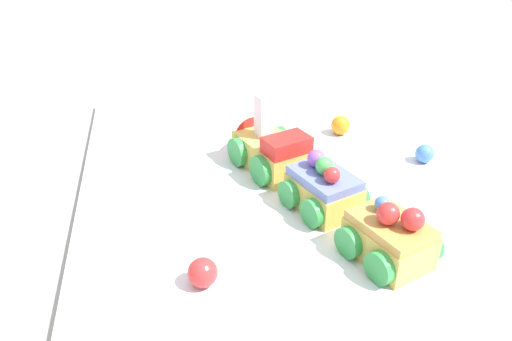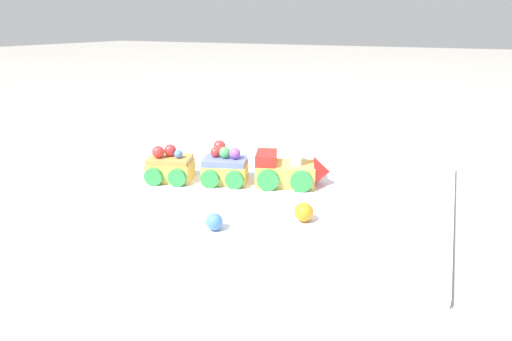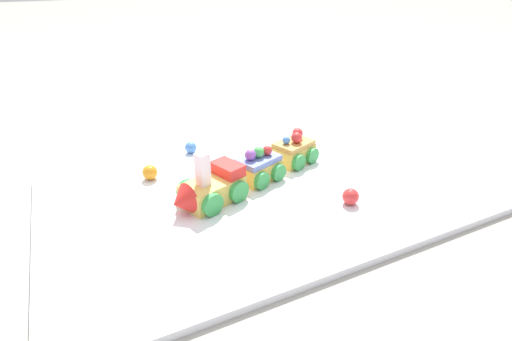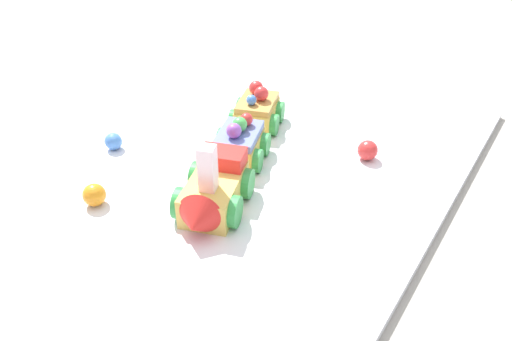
{
  "view_description": "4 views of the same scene",
  "coord_description": "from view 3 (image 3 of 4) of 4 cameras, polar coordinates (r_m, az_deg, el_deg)",
  "views": [
    {
      "loc": [
        -0.45,
        0.13,
        0.33
      ],
      "look_at": [
        0.03,
        0.03,
        0.05
      ],
      "focal_mm": 35.0,
      "sensor_mm": 36.0,
      "label": 1
    },
    {
      "loc": [
        0.33,
        -0.63,
        0.28
      ],
      "look_at": [
        0.04,
        -0.02,
        0.03
      ],
      "focal_mm": 28.0,
      "sensor_mm": 36.0,
      "label": 2
    },
    {
      "loc": [
        0.28,
        0.54,
        0.36
      ],
      "look_at": [
        0.0,
        -0.03,
        0.04
      ],
      "focal_mm": 28.0,
      "sensor_mm": 36.0,
      "label": 3
    },
    {
      "loc": [
        0.46,
        0.3,
        0.38
      ],
      "look_at": [
        0.03,
        0.01,
        0.04
      ],
      "focal_mm": 35.0,
      "sensor_mm": 36.0,
      "label": 4
    }
  ],
  "objects": [
    {
      "name": "cake_train_locomotive",
      "position": [
        0.66,
        -6.86,
        -2.74
      ],
      "size": [
        0.14,
        0.1,
        0.09
      ],
      "rotation": [
        0.0,
        0.0,
        0.34
      ],
      "color": "#E0BC56",
      "rests_on": "display_board"
    },
    {
      "name": "display_board",
      "position": [
        0.71,
        1.05,
        -3.23
      ],
      "size": [
        0.73,
        0.46,
        0.01
      ],
      "primitive_type": "cube",
      "color": "white",
      "rests_on": "ground_plane"
    },
    {
      "name": "gumball_orange",
      "position": [
        0.76,
        -14.92,
        -0.26
      ],
      "size": [
        0.03,
        0.03,
        0.03
      ],
      "primitive_type": "sphere",
      "color": "orange",
      "rests_on": "display_board"
    },
    {
      "name": "ground_plane",
      "position": [
        0.71,
        1.04,
        -3.65
      ],
      "size": [
        10.0,
        10.0,
        0.0
      ],
      "primitive_type": "plane",
      "color": "gray"
    },
    {
      "name": "gumball_blue",
      "position": [
        0.85,
        -9.3,
        3.25
      ],
      "size": [
        0.02,
        0.02,
        0.02
      ],
      "primitive_type": "sphere",
      "color": "#4C84E0",
      "rests_on": "display_board"
    },
    {
      "name": "cake_car_caramel",
      "position": [
        0.8,
        5.38,
        2.83
      ],
      "size": [
        0.09,
        0.09,
        0.06
      ],
      "rotation": [
        0.0,
        0.0,
        0.34
      ],
      "color": "#E0BC56",
      "rests_on": "display_board"
    },
    {
      "name": "cake_car_blueberry",
      "position": [
        0.73,
        0.29,
        0.48
      ],
      "size": [
        0.09,
        0.09,
        0.06
      ],
      "rotation": [
        0.0,
        0.0,
        0.34
      ],
      "color": "#E0BC56",
      "rests_on": "display_board"
    },
    {
      "name": "gumball_red",
      "position": [
        0.67,
        13.36,
        -3.64
      ],
      "size": [
        0.03,
        0.03,
        0.03
      ],
      "primitive_type": "sphere",
      "color": "red",
      "rests_on": "display_board"
    }
  ]
}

